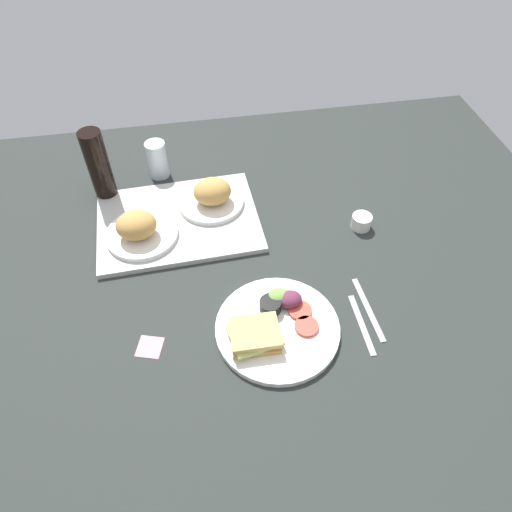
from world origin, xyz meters
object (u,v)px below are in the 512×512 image
drinking_glass (157,160)px  fork (362,324)px  bread_plate_far (212,196)px  espresso_cup (361,222)px  plate_with_salad (274,325)px  serving_tray (178,221)px  bread_plate_near (139,229)px  sticky_note (150,347)px  knife (368,309)px  soda_bottle (99,166)px

drinking_glass → fork: 79.38cm
bread_plate_far → fork: bearing=-57.2°
espresso_cup → plate_with_salad: bearing=-136.5°
serving_tray → bread_plate_far: (10.35, 4.56, 4.06)cm
bread_plate_near → sticky_note: 34.40cm
fork → drinking_glass: bearing=34.6°
bread_plate_near → espresso_cup: 61.46cm
drinking_glass → fork: size_ratio=0.69×
bread_plate_near → knife: 63.24cm
soda_bottle → espresso_cup: size_ratio=4.02×
serving_tray → drinking_glass: drinking_glass is taller
plate_with_salad → drinking_glass: drinking_glass is taller
plate_with_salad → drinking_glass: bearing=111.0°
serving_tray → drinking_glass: (-4.34, 23.08, 5.09)cm
espresso_cup → fork: (-10.26, -31.71, -1.75)cm
bread_plate_near → sticky_note: (1.28, -34.04, -4.77)cm
bread_plate_far → knife: 54.28cm
bread_plate_near → drinking_glass: size_ratio=1.66×
drinking_glass → espresso_cup: 64.61cm
fork → sticky_note: (-49.65, 2.67, -0.19)cm
drinking_glass → serving_tray: bearing=-79.3°
bread_plate_far → plate_with_salad: (9.46, -44.35, -3.18)cm
plate_with_salad → bread_plate_far: bearing=102.0°
fork → sticky_note: fork is taller
espresso_cup → sticky_note: espresso_cup is taller
bread_plate_near → plate_with_salad: 45.86cm
bread_plate_near → espresso_cup: bread_plate_near is taller
bread_plate_near → plate_with_salad: size_ratio=0.67×
serving_tray → bread_plate_near: bread_plate_near is taller
serving_tray → knife: serving_tray is taller
bread_plate_near → soda_bottle: size_ratio=0.87×
espresso_cup → sticky_note: 66.61cm
bread_plate_far → serving_tray: bearing=-156.2°
serving_tray → drinking_glass: 24.03cm
espresso_cup → soda_bottle: bearing=160.1°
bread_plate_near → bread_plate_far: bearing=25.8°
bread_plate_near → sticky_note: size_ratio=3.49×
serving_tray → fork: (40.47, -42.20, -0.55)cm
drinking_glass → plate_with_salad: bearing=-69.0°
plate_with_salad → soda_bottle: bearing=126.1°
bread_plate_far → bread_plate_near: bearing=-154.2°
plate_with_salad → knife: bearing=3.8°
drinking_glass → knife: (47.81, -61.27, -5.64)cm
bread_plate_near → drinking_glass: drinking_glass is taller
sticky_note → fork: bearing=-3.1°
soda_bottle → espresso_cup: bearing=-19.9°
serving_tray → espresso_cup: size_ratio=8.04×
serving_tray → sticky_note: 40.59cm
espresso_cup → drinking_glass: bearing=148.6°
soda_bottle → plate_with_salad: bearing=-53.9°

